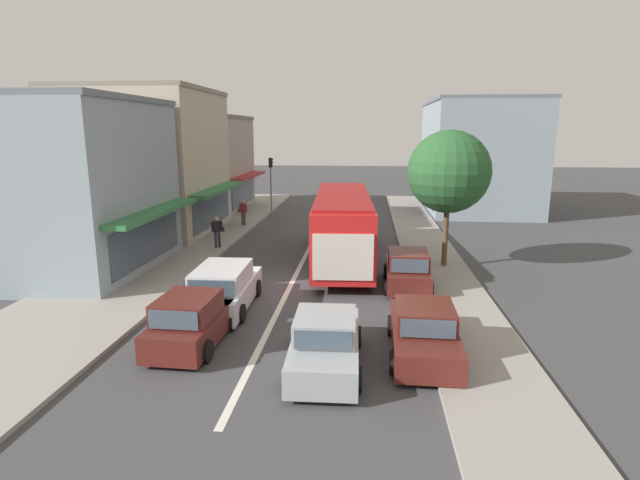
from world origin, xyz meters
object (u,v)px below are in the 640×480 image
object	(u,v)px
street_tree_right	(449,172)
parked_hatchback_kerb_second	(407,271)
wagon_adjacent_lane_trail	(224,288)
parked_sedan_kerb_front	(424,332)
pedestrian_with_handbag_near	(217,230)
traffic_light_downstreet	(271,176)
sedan_behind_bus_mid	(325,343)
city_bus	(343,222)
pedestrian_browsing_midblock	(243,211)
hatchback_adjacent_lane_lead	(191,322)

from	to	relation	value
street_tree_right	parked_hatchback_kerb_second	bearing A→B (deg)	-120.89
wagon_adjacent_lane_trail	parked_sedan_kerb_front	distance (m)	7.22
wagon_adjacent_lane_trail	pedestrian_with_handbag_near	world-z (taller)	pedestrian_with_handbag_near
wagon_adjacent_lane_trail	traffic_light_downstreet	world-z (taller)	traffic_light_downstreet
parked_sedan_kerb_front	traffic_light_downstreet	xyz separation A→B (m)	(-8.61, 22.73, 2.19)
sedan_behind_bus_mid	street_tree_right	xyz separation A→B (m)	(4.58, 10.23, 3.68)
city_bus	sedan_behind_bus_mid	distance (m)	11.06
sedan_behind_bus_mid	parked_hatchback_kerb_second	xyz separation A→B (m)	(2.67, 7.04, 0.05)
city_bus	parked_hatchback_kerb_second	distance (m)	4.97
parked_hatchback_kerb_second	sedan_behind_bus_mid	bearing A→B (deg)	-110.76
wagon_adjacent_lane_trail	sedan_behind_bus_mid	bearing A→B (deg)	-46.11
traffic_light_downstreet	pedestrian_browsing_midblock	xyz separation A→B (m)	(-0.94, -4.76, -1.79)
parked_sedan_kerb_front	pedestrian_with_handbag_near	world-z (taller)	pedestrian_with_handbag_near
traffic_light_downstreet	pedestrian_browsing_midblock	bearing A→B (deg)	-101.19
city_bus	traffic_light_downstreet	size ratio (longest dim) A/B	2.61
wagon_adjacent_lane_trail	parked_sedan_kerb_front	xyz separation A→B (m)	(6.54, -3.07, -0.08)
hatchback_adjacent_lane_lead	traffic_light_downstreet	world-z (taller)	traffic_light_downstreet
hatchback_adjacent_lane_lead	wagon_adjacent_lane_trail	world-z (taller)	wagon_adjacent_lane_trail
parked_sedan_kerb_front	traffic_light_downstreet	distance (m)	24.40
sedan_behind_bus_mid	wagon_adjacent_lane_trail	xyz separation A→B (m)	(-3.88, 4.04, 0.08)
parked_sedan_kerb_front	traffic_light_downstreet	bearing A→B (deg)	110.75
parked_sedan_kerb_front	street_tree_right	size ratio (longest dim) A/B	0.69
city_bus	parked_hatchback_kerb_second	xyz separation A→B (m)	(2.77, -3.96, -1.17)
hatchback_adjacent_lane_lead	pedestrian_with_handbag_near	xyz separation A→B (m)	(-2.69, 11.58, 0.36)
pedestrian_with_handbag_near	wagon_adjacent_lane_trail	bearing A→B (deg)	-71.89
wagon_adjacent_lane_trail	street_tree_right	size ratio (longest dim) A/B	0.74
city_bus	hatchback_adjacent_lane_lead	xyz separation A→B (m)	(-3.88, -10.00, -1.17)
sedan_behind_bus_mid	pedestrian_browsing_midblock	size ratio (longest dim) A/B	2.60
hatchback_adjacent_lane_lead	wagon_adjacent_lane_trail	distance (m)	3.04
city_bus	pedestrian_with_handbag_near	bearing A→B (deg)	166.46
parked_hatchback_kerb_second	hatchback_adjacent_lane_lead	bearing A→B (deg)	-137.75
city_bus	parked_hatchback_kerb_second	bearing A→B (deg)	-55.02
city_bus	pedestrian_with_handbag_near	world-z (taller)	city_bus
parked_hatchback_kerb_second	pedestrian_browsing_midblock	world-z (taller)	pedestrian_browsing_midblock
street_tree_right	sedan_behind_bus_mid	bearing A→B (deg)	-114.11
parked_sedan_kerb_front	pedestrian_browsing_midblock	bearing A→B (deg)	117.99
sedan_behind_bus_mid	parked_sedan_kerb_front	bearing A→B (deg)	20.02
traffic_light_downstreet	pedestrian_browsing_midblock	size ratio (longest dim) A/B	2.58
wagon_adjacent_lane_trail	traffic_light_downstreet	distance (m)	19.88
pedestrian_browsing_midblock	parked_sedan_kerb_front	bearing A→B (deg)	-62.01
wagon_adjacent_lane_trail	hatchback_adjacent_lane_lead	bearing A→B (deg)	-91.90
city_bus	street_tree_right	world-z (taller)	street_tree_right
city_bus	wagon_adjacent_lane_trail	bearing A→B (deg)	-118.53
parked_sedan_kerb_front	pedestrian_browsing_midblock	world-z (taller)	pedestrian_browsing_midblock
city_bus	traffic_light_downstreet	xyz separation A→B (m)	(-5.86, 12.70, 0.97)
wagon_adjacent_lane_trail	street_tree_right	world-z (taller)	street_tree_right
street_tree_right	pedestrian_browsing_midblock	xyz separation A→B (m)	(-11.47, 8.71, -3.28)
street_tree_right	pedestrian_with_handbag_near	world-z (taller)	street_tree_right
traffic_light_downstreet	pedestrian_with_handbag_near	world-z (taller)	traffic_light_downstreet
pedestrian_with_handbag_near	traffic_light_downstreet	bearing A→B (deg)	86.30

